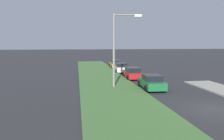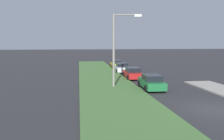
{
  "view_description": "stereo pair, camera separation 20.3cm",
  "coord_description": "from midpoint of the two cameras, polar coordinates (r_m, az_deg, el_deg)",
  "views": [
    {
      "loc": [
        -12.99,
        9.4,
        4.56
      ],
      "look_at": [
        10.37,
        5.57,
        1.6
      ],
      "focal_mm": 34.37,
      "sensor_mm": 36.0,
      "label": 1
    },
    {
      "loc": [
        -13.02,
        9.2,
        4.56
      ],
      "look_at": [
        10.37,
        5.57,
        1.6
      ],
      "focal_mm": 34.37,
      "sensor_mm": 36.0,
      "label": 2
    }
  ],
  "objects": [
    {
      "name": "ground",
      "position": [
        16.63,
        26.02,
        -9.53
      ],
      "size": [
        300.0,
        300.0,
        0.0
      ],
      "primitive_type": "plane",
      "color": "#2D2D30"
    },
    {
      "name": "grass_median",
      "position": [
        23.65,
        -1.15,
        -3.85
      ],
      "size": [
        60.0,
        6.0,
        0.12
      ],
      "primitive_type": "cube",
      "color": "#477238",
      "rests_on": "ground"
    },
    {
      "name": "parked_car_green",
      "position": [
        21.78,
        10.69,
        -3.16
      ],
      "size": [
        4.4,
        2.21,
        1.47
      ],
      "rotation": [
        0.0,
        0.0,
        -0.06
      ],
      "color": "#1E6B38",
      "rests_on": "ground"
    },
    {
      "name": "parked_car_red",
      "position": [
        27.9,
        5.72,
        -0.83
      ],
      "size": [
        4.33,
        2.07,
        1.47
      ],
      "rotation": [
        0.0,
        0.0,
        -0.02
      ],
      "color": "red",
      "rests_on": "ground"
    },
    {
      "name": "parked_car_white",
      "position": [
        34.01,
        2.71,
        0.63
      ],
      "size": [
        4.39,
        2.19,
        1.47
      ],
      "rotation": [
        0.0,
        0.0,
        -0.05
      ],
      "color": "silver",
      "rests_on": "ground"
    },
    {
      "name": "parked_car_yellow",
      "position": [
        39.83,
        1.28,
        1.58
      ],
      "size": [
        4.37,
        2.16,
        1.47
      ],
      "rotation": [
        0.0,
        0.0,
        -0.04
      ],
      "color": "gold",
      "rests_on": "ground"
    },
    {
      "name": "streetlight",
      "position": [
        21.74,
        1.66,
        6.67
      ],
      "size": [
        0.99,
        2.83,
        7.5
      ],
      "color": "gray",
      "rests_on": "ground"
    }
  ]
}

